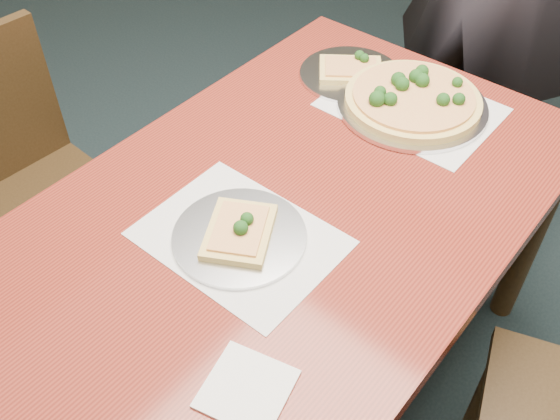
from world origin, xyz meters
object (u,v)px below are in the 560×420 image
Objects in this scene: chair_left at (24,179)px; slice_plate_near at (240,234)px; slice_plate_far at (351,72)px; chair_far at (473,81)px; pizza_pan at (412,100)px; dining_table at (280,238)px.

chair_left reaches higher than slice_plate_near.
slice_plate_near is at bearing -82.07° from chair_left.
slice_plate_far is at bearing 104.96° from slice_plate_near.
chair_far is 3.25× the size of slice_plate_near.
pizza_pan reaches higher than slice_plate_near.
slice_plate_far is at bearing 109.19° from dining_table.
slice_plate_far reaches higher than dining_table.
pizza_pan is at bearing -5.85° from slice_plate_far.
slice_plate_far is (-0.18, 0.53, 0.10)m from dining_table.
slice_plate_far is at bearing -37.46° from chair_left.
chair_far is 0.63m from pizza_pan.
dining_table is 0.57m from slice_plate_far.
dining_table is 0.16m from slice_plate_near.
chair_left is 0.97m from slice_plate_far.
chair_far reaches higher than dining_table.
slice_plate_near reaches higher than dining_table.
chair_left is at bearing -130.17° from slice_plate_far.
chair_left is at bearing -139.39° from pizza_pan.
dining_table is 0.83m from chair_left.
chair_left is (-0.75, -1.27, 0.00)m from chair_far.
slice_plate_near is at bearing -93.10° from pizza_pan.
dining_table is at bearing 84.40° from slice_plate_near.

